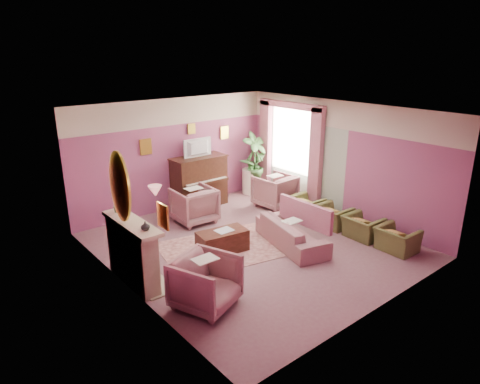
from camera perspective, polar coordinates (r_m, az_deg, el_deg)
floor at (r=9.07m, az=1.65°, el=-7.11°), size 5.50×6.00×0.01m
ceiling at (r=8.25m, az=1.84°, el=10.70°), size 5.50×6.00×0.01m
wall_back at (r=10.91m, az=-8.70°, el=4.95°), size 5.50×0.02×2.80m
wall_front at (r=6.73m, az=18.81°, el=-4.55°), size 5.50×0.02×2.80m
wall_left at (r=7.15m, az=-15.14°, el=-2.82°), size 0.02×6.00×2.80m
wall_right at (r=10.51m, az=13.16°, el=4.15°), size 0.02×6.00×2.80m
picture_rail_band at (r=10.71m, az=-8.95°, el=10.54°), size 5.50×0.01×0.65m
stripe_panel at (r=11.38m, az=7.84°, el=3.87°), size 0.01×3.00×2.15m
fireplace_surround at (r=7.71m, az=-14.16°, el=-8.02°), size 0.30×1.40×1.10m
fireplace_inset at (r=7.82m, az=-13.41°, el=-8.81°), size 0.18×0.72×0.68m
fire_ember at (r=7.92m, az=-13.05°, el=-9.90°), size 0.06×0.54×0.10m
mantel_shelf at (r=7.49m, az=-14.29°, el=-4.05°), size 0.40×1.55×0.07m
hearth at (r=8.04m, az=-12.55°, el=-11.09°), size 0.55×1.50×0.02m
mirror_frame at (r=7.21m, az=-15.72°, el=0.69°), size 0.04×0.72×1.20m
mirror_glass at (r=7.22m, az=-15.54°, el=0.73°), size 0.01×0.60×1.06m
sconce_shade at (r=6.29m, az=-11.24°, el=0.14°), size 0.20×0.20×0.16m
piano at (r=11.10m, az=-5.45°, el=1.31°), size 1.40×0.60×1.30m
piano_keyshelf at (r=10.81m, az=-4.42°, el=1.24°), size 1.30×0.12×0.06m
piano_keys at (r=10.80m, az=-4.43°, el=1.44°), size 1.20×0.08×0.02m
piano_top at (r=10.93m, az=-5.56°, el=4.62°), size 1.45×0.65×0.04m
television at (r=10.82m, az=-5.46°, el=6.06°), size 0.80×0.12×0.48m
print_back_left at (r=10.43m, az=-12.45°, el=5.91°), size 0.30×0.03×0.38m
print_back_right at (r=11.65m, az=-2.09°, el=7.93°), size 0.26×0.03×0.34m
print_back_mid at (r=11.01m, az=-6.50°, el=8.37°), size 0.22×0.03×0.26m
print_left_wall at (r=6.04m, az=-10.24°, el=-3.18°), size 0.03×0.28×0.36m
window_blind at (r=11.38m, az=6.93°, el=7.14°), size 0.03×1.40×1.80m
curtain_left at (r=10.81m, az=10.06°, el=4.21°), size 0.16×0.34×2.60m
curtain_right at (r=12.05m, az=3.43°, el=5.94°), size 0.16×0.34×2.60m
pelmet at (r=11.19m, az=6.81°, el=11.42°), size 0.16×2.20×0.16m
mantel_plant at (r=7.91m, az=-16.06°, el=-1.67°), size 0.16×0.16×0.28m
mantel_vase at (r=7.04m, az=-12.52°, el=-4.45°), size 0.16×0.16×0.16m
area_rug at (r=8.93m, az=-2.15°, el=-7.49°), size 2.82×2.29×0.01m
coffee_table at (r=8.71m, az=-2.36°, el=-6.60°), size 1.06×0.64×0.45m
table_paper at (r=8.65m, az=-2.11°, el=-5.13°), size 0.35×0.28×0.01m
sofa at (r=8.99m, az=6.88°, el=-4.79°), size 0.63×1.90×0.77m
sofa_throw at (r=9.19m, az=8.67°, el=-2.90°), size 0.10×1.44×0.53m
floral_armchair_left at (r=10.15m, az=-6.16°, el=-1.47°), size 0.90×0.90×0.94m
floral_armchair_right at (r=11.12m, az=4.66°, el=0.38°), size 0.90×0.90×0.94m
floral_armchair_front at (r=6.90m, az=-4.61°, el=-11.60°), size 0.90×0.90×0.94m
olive_chair_a at (r=9.26m, az=20.22°, el=-5.52°), size 0.54×0.77×0.66m
olive_chair_b at (r=9.65m, az=16.08°, el=-4.09°), size 0.54×0.77×0.66m
olive_chair_c at (r=10.09m, az=12.29°, el=-2.76°), size 0.54×0.77×0.66m
olive_chair_d at (r=10.58m, az=8.84°, el=-1.54°), size 0.54×0.77×0.66m
side_table at (r=12.18m, az=1.51°, el=1.47°), size 0.52×0.52×0.70m
side_plant_big at (r=12.04m, az=1.54°, el=3.84°), size 0.30×0.30×0.34m
side_plant_small at (r=12.05m, az=2.28°, el=3.70°), size 0.16×0.16×0.28m
palm_pot at (r=12.13m, az=1.95°, el=0.50°), size 0.34×0.34×0.34m
palm_plant at (r=11.88m, az=1.99°, el=4.59°), size 0.76×0.76×1.44m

